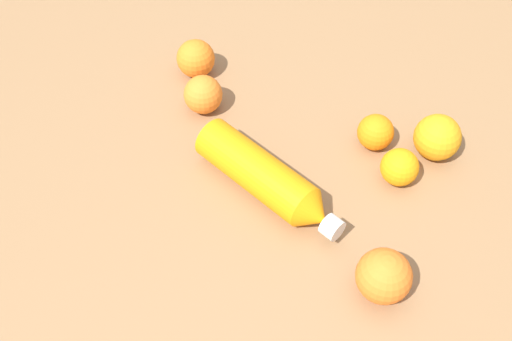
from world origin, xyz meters
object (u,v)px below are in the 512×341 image
object	(u,v)px
orange_2	(196,59)
orange_4	(203,95)
orange_0	(384,276)
orange_5	(399,167)
water_bottle	(266,178)
orange_1	(437,137)
orange_3	(375,132)

from	to	relation	value
orange_2	orange_4	size ratio (longest dim) A/B	1.04
orange_0	orange_5	world-z (taller)	orange_0
water_bottle	orange_4	world-z (taller)	same
orange_5	orange_4	bearing A→B (deg)	87.11
orange_4	orange_2	bearing A→B (deg)	35.35
orange_0	orange_1	distance (m)	0.30
water_bottle	orange_4	size ratio (longest dim) A/B	3.97
orange_1	orange_3	distance (m)	0.10
orange_1	orange_2	xyz separation A→B (m)	(0.02, 0.48, -0.00)
orange_5	orange_1	bearing A→B (deg)	-26.32
orange_3	orange_5	distance (m)	0.09
orange_1	orange_0	bearing A→B (deg)	178.71
orange_0	orange_2	distance (m)	0.57
orange_4	orange_5	xyz separation A→B (m)	(-0.02, -0.38, -0.00)
water_bottle	orange_3	world-z (taller)	water_bottle
orange_2	orange_3	distance (m)	0.38
orange_0	orange_5	bearing A→B (deg)	9.20
orange_2	water_bottle	bearing A→B (deg)	-131.70
orange_0	orange_4	size ratio (longest dim) A/B	1.14
orange_1	water_bottle	bearing A→B (deg)	130.51
orange_1	orange_5	xyz separation A→B (m)	(-0.08, 0.04, -0.01)
orange_1	orange_4	bearing A→B (deg)	98.85
orange_3	orange_2	bearing A→B (deg)	83.69
orange_0	orange_2	xyz separation A→B (m)	(0.32, 0.47, -0.00)
water_bottle	orange_4	distance (m)	0.23
orange_1	orange_4	size ratio (longest dim) A/B	1.13
water_bottle	orange_3	distance (m)	0.22
orange_2	orange_5	world-z (taller)	orange_2
orange_3	orange_4	xyz separation A→B (m)	(-0.04, 0.32, 0.00)
orange_1	orange_5	bearing A→B (deg)	153.68
orange_0	orange_2	world-z (taller)	orange_0
orange_0	orange_3	world-z (taller)	orange_0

